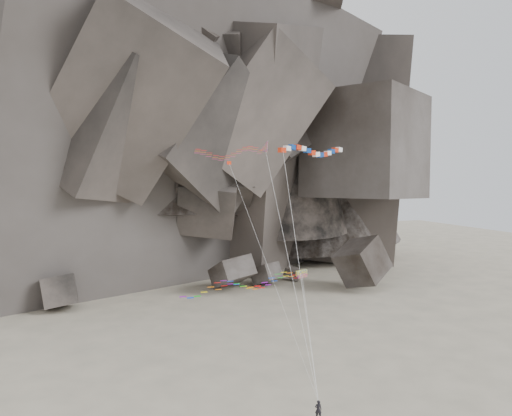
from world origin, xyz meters
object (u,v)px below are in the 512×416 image
object	(u,v)px
pennant_kite	(246,209)
delta_kite	(228,152)
kite_flyer	(318,408)
banner_kite	(313,152)
parafoil_kite	(239,284)

from	to	relation	value
pennant_kite	delta_kite	bearing A→B (deg)	77.31
kite_flyer	pennant_kite	size ratio (longest dim) A/B	0.09
delta_kite	pennant_kite	xyz separation A→B (m)	(0.37, -4.83, -6.04)
banner_kite	pennant_kite	xyz separation A→B (m)	(-9.80, -3.66, -6.22)
delta_kite	kite_flyer	bearing A→B (deg)	-89.88
banner_kite	parafoil_kite	size ratio (longest dim) A/B	1.59
banner_kite	pennant_kite	world-z (taller)	banner_kite
kite_flyer	delta_kite	distance (m)	28.16
parafoil_kite	pennant_kite	bearing A→B (deg)	-50.95
delta_kite	banner_kite	world-z (taller)	delta_kite
delta_kite	pennant_kite	world-z (taller)	delta_kite
parafoil_kite	pennant_kite	xyz separation A→B (m)	(0.55, -0.56, 8.06)
parafoil_kite	banner_kite	bearing A→B (deg)	10.98
delta_kite	parafoil_kite	distance (m)	14.74
delta_kite	parafoil_kite	size ratio (longest dim) A/B	1.63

